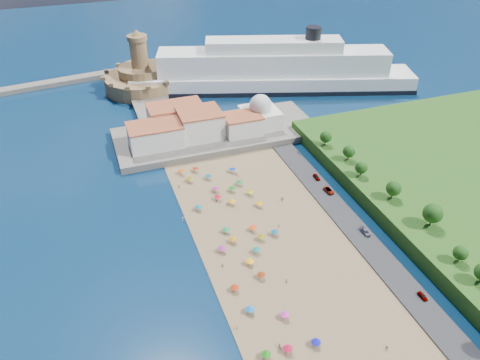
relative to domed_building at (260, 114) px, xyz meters
name	(u,v)px	position (x,y,z in m)	size (l,w,h in m)	color
ground	(254,243)	(-30.00, -71.00, -8.97)	(700.00, 700.00, 0.00)	#071938
terrace	(217,133)	(-20.00, 2.00, -7.47)	(90.00, 36.00, 3.00)	#59544C
jetty	(154,110)	(-42.00, 37.00, -7.77)	(18.00, 70.00, 2.40)	#59544C
waterfront_buildings	(187,125)	(-33.05, 2.64, -1.10)	(57.00, 29.00, 11.00)	silver
domed_building	(260,114)	(0.00, 0.00, 0.00)	(16.00, 16.00, 15.00)	silver
fortress	(142,78)	(-42.00, 67.00, -2.29)	(40.00, 40.00, 32.40)	#97794B
cruise_ship	(273,71)	(24.74, 44.05, 0.89)	(152.04, 67.71, 33.30)	black
beach_parasols	(253,254)	(-33.13, -77.69, -6.83)	(29.12, 116.90, 2.20)	gray
beachgoers	(253,247)	(-31.40, -73.58, -7.88)	(37.68, 96.55, 1.81)	tan
parked_cars	(346,210)	(6.00, -66.85, -7.60)	(2.71, 67.92, 1.39)	gray
hillside_trees	(409,205)	(19.62, -80.96, 1.10)	(14.52, 106.93, 8.10)	#382314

